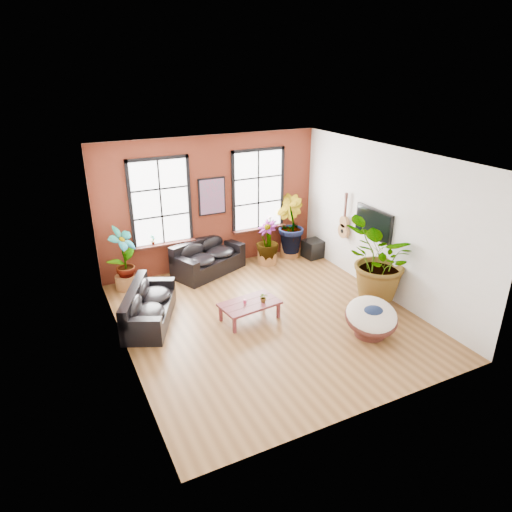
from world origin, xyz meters
The scene contains 19 objects.
room centered at (0.00, 0.15, 1.75)m, with size 6.04×6.54×3.54m.
sofa_back centered at (-0.32, 2.87, 0.39)m, with size 2.10×1.59×0.87m.
sofa_left centered at (-2.37, 1.03, 0.35)m, with size 1.57×2.13×0.78m.
coffee_table centered at (-0.37, 0.15, 0.36)m, with size 1.34×0.87×0.49m.
papasan_chair centered at (1.56, -1.50, 0.41)m, with size 1.38×1.38×0.80m.
poster centered at (0.00, 3.18, 1.95)m, with size 0.74×0.06×0.98m.
tv_wall_unit centered at (2.93, 0.60, 1.54)m, with size 0.13×1.86×1.20m.
media_box centered at (2.78, 2.48, 0.25)m, with size 0.64×0.55×0.50m.
pot_back_left centered at (-2.49, 2.83, 0.17)m, with size 0.52×0.52×0.34m.
pot_back_right centered at (2.19, 2.84, 0.20)m, with size 0.63×0.63×0.39m.
pot_right_wall centered at (2.54, -0.53, 0.18)m, with size 0.65×0.65×0.36m.
pot_mid centered at (1.36, 2.66, 0.19)m, with size 0.67×0.67×0.38m.
floor_plant_back_left centered at (-2.45, 2.80, 0.88)m, with size 0.77×0.52×1.46m, color #234412.
floor_plant_back_right centered at (2.16, 2.87, 0.96)m, with size 0.89×0.72×1.62m, color #234412.
floor_plant_right_wall centered at (2.50, -0.56, 1.10)m, with size 1.69×1.46×1.88m, color #234412.
floor_plant_mid centered at (1.34, 2.63, 0.69)m, with size 0.62×0.62×1.11m, color #234412.
table_plant centered at (-0.09, 0.05, 0.51)m, with size 0.19×0.17×0.22m, color #234412.
sill_plant_left centered at (-1.65, 3.13, 1.04)m, with size 0.14×0.10×0.27m, color #234412.
sill_plant_right centered at (1.70, 3.13, 1.04)m, with size 0.15×0.15×0.27m, color #234412.
Camera 1 is at (-4.05, -7.62, 5.13)m, focal length 32.00 mm.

